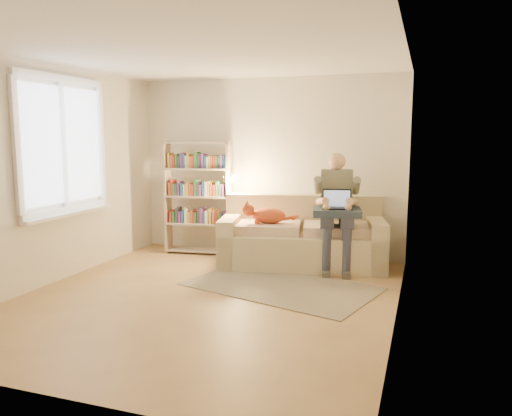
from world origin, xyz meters
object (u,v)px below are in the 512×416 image
at_px(cat, 263,215).
at_px(bookshelf, 198,192).
at_px(sofa, 302,240).
at_px(laptop, 338,204).
at_px(person, 336,204).

distance_m(cat, bookshelf, 1.23).
xyz_separation_m(sofa, laptop, (0.52, -0.19, 0.56)).
height_order(person, bookshelf, bookshelf).
height_order(sofa, cat, sofa).
bearing_deg(sofa, bookshelf, 162.61).
distance_m(person, laptop, 0.14).
bearing_deg(bookshelf, sofa, -12.90).
relative_size(laptop, bookshelf, 0.25).
bearing_deg(cat, bookshelf, 148.62).
xyz_separation_m(person, cat, (-0.96, -0.18, -0.17)).
relative_size(cat, laptop, 1.63).
height_order(cat, bookshelf, bookshelf).
bearing_deg(bookshelf, person, -13.45).
bearing_deg(laptop, person, 98.00).
relative_size(sofa, laptop, 5.54).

